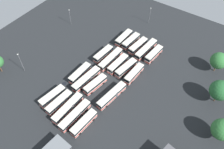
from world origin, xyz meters
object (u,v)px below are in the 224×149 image
object	(u,v)px
bus_row0_slot4	(154,54)
bus_row1_slot0	(103,54)
lamp_post_mid_lot	(70,16)
lamp_post_near_entrance	(21,62)
bus_row2_slot0	(80,73)
bus_row3_slot4	(84,123)
bus_row3_slot0	(52,96)
tree_northwest	(220,90)
bus_row1_slot2	(118,64)
bus_row2_slot4	(112,95)
bus_row1_slot3	(126,68)
bus_row0_slot2	(138,46)
tree_south_edge	(219,61)
bus_row1_slot4	(134,74)
bus_row0_slot0	(124,38)
bus_row2_slot1	(86,79)
bus_row2_slot2	(95,84)
bus_row3_slot3	(75,115)
bus_row1_slot1	(111,59)
bus_row3_slot2	(68,108)
bus_row0_slot3	(146,49)
bus_row3_slot1	(59,102)
lamp_post_far_corner	(150,15)
bus_row0_slot1	(131,41)

from	to	relation	value
bus_row0_slot4	bus_row1_slot0	xyz separation A→B (m)	(12.18, -17.92, -0.00)
lamp_post_mid_lot	lamp_post_near_entrance	distance (m)	34.93
lamp_post_near_entrance	bus_row2_slot0	bearing A→B (deg)	117.38
bus_row2_slot0	bus_row3_slot4	world-z (taller)	same
bus_row3_slot0	bus_row1_slot0	bearing A→B (deg)	174.96
bus_row3_slot4	tree_northwest	world-z (taller)	tree_northwest
bus_row1_slot0	bus_row3_slot4	xyz separation A→B (m)	(30.40, 13.86, 0.00)
bus_row1_slot2	bus_row2_slot4	size ratio (longest dim) A/B	0.81
bus_row1_slot3	tree_northwest	bearing A→B (deg)	99.94
bus_row3_slot4	bus_row0_slot2	bearing A→B (deg)	-174.51
tree_south_edge	bus_row1_slot2	bearing A→B (deg)	-58.50
bus_row3_slot4	bus_row1_slot4	bearing A→B (deg)	174.48
lamp_post_near_entrance	bus_row0_slot2	bearing A→B (deg)	139.99
bus_row0_slot0	bus_row2_slot1	distance (m)	28.85
bus_row2_slot1	bus_row2_slot2	distance (m)	4.39
bus_row3_slot3	bus_row0_slot2	bearing A→B (deg)	179.76
bus_row1_slot1	lamp_post_mid_lot	bearing A→B (deg)	-108.56
bus_row2_slot2	bus_row3_slot2	bearing A→B (deg)	-6.45
bus_row0_slot3	bus_row3_slot1	size ratio (longest dim) A/B	1.24
lamp_post_far_corner	bus_row1_slot2	bearing A→B (deg)	6.09
bus_row0_slot3	bus_row1_slot2	size ratio (longest dim) A/B	1.22
bus_row3_slot2	bus_row3_slot4	bearing A→B (deg)	80.64
bus_row3_slot4	tree_south_edge	bearing A→B (deg)	150.32
bus_row0_slot3	bus_row1_slot4	xyz separation A→B (m)	(14.97, 2.88, -0.00)
bus_row0_slot1	bus_row1_slot2	distance (m)	15.36
bus_row1_slot0	bus_row3_slot4	world-z (taller)	same
bus_row2_slot4	lamp_post_near_entrance	bearing A→B (deg)	-76.29
bus_row2_slot1	bus_row3_slot0	xyz separation A→B (m)	(13.47, -5.23, -0.00)
bus_row1_slot1	bus_row3_slot1	size ratio (longest dim) A/B	1.23
bus_row0_slot1	bus_row0_slot4	distance (m)	12.59
bus_row3_slot1	lamp_post_far_corner	size ratio (longest dim) A/B	1.27
bus_row0_slot1	bus_row3_slot4	distance (m)	44.96
bus_row3_slot2	tree_northwest	bearing A→B (deg)	129.04
lamp_post_mid_lot	bus_row3_slot2	bearing A→B (deg)	39.81
bus_row2_slot0	bus_row3_slot1	size ratio (longest dim) A/B	0.98
bus_row0_slot2	bus_row3_slot1	xyz separation A→B (m)	(41.90, -8.31, 0.00)
bus_row0_slot0	bus_row0_slot1	size ratio (longest dim) A/B	1.00
bus_row0_slot2	bus_row3_slot4	world-z (taller)	same
bus_row1_slot4	bus_row2_slot1	world-z (taller)	same
bus_row0_slot3	bus_row1_slot1	xyz separation A→B (m)	(13.60, -9.39, 0.00)
bus_row1_slot2	bus_row3_slot4	size ratio (longest dim) A/B	1.02
bus_row2_slot4	bus_row3_slot0	bearing A→B (deg)	-54.46
bus_row1_slot0	bus_row2_slot1	distance (m)	15.19
bus_row1_slot1	bus_row3_slot3	world-z (taller)	same
lamp_post_far_corner	bus_row2_slot1	bearing A→B (deg)	-2.55
bus_row0_slot2	bus_row3_slot0	xyz separation A→B (m)	(41.31, -12.20, -0.00)
bus_row1_slot0	bus_row2_slot2	distance (m)	16.67
bus_row3_slot3	lamp_post_far_corner	size ratio (longest dim) A/B	1.56
bus_row1_slot4	bus_row3_slot2	size ratio (longest dim) A/B	0.79
lamp_post_mid_lot	lamp_post_near_entrance	xyz separation A→B (m)	(34.58, 4.86, 0.79)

